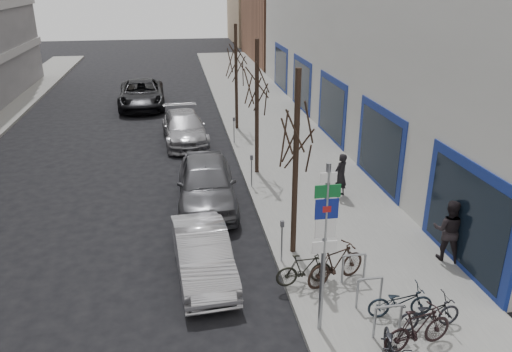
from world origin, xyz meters
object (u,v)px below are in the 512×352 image
object	(u,v)px
meter_mid	(252,168)
lane_car	(142,94)
highway_sign_pole	(325,240)
parked_car_back	(184,128)
bike_far_inner	(336,264)
pedestrian_far	(449,230)
bike_mid_curb	(401,299)
meter_front	(282,237)
pedestrian_near	(341,175)
tree_near	(297,121)
tree_far	(236,53)
meter_back	(234,128)
bike_near_left	(392,348)
parked_car_front	(203,254)
bike_near_right	(418,328)
parked_car_mid	(206,183)
bike_rack	(369,289)
tree_mid	(257,76)
bike_mid_inner	(304,269)
bike_far_curb	(430,310)

from	to	relation	value
meter_mid	lane_car	distance (m)	14.99
highway_sign_pole	parked_car_back	size ratio (longest dim) A/B	0.84
bike_far_inner	pedestrian_far	size ratio (longest dim) A/B	1.02
bike_mid_curb	bike_far_inner	bearing A→B (deg)	37.99
meter_front	lane_car	size ratio (longest dim) A/B	0.21
pedestrian_near	meter_mid	bearing A→B (deg)	-58.82
tree_near	bike_mid_curb	size ratio (longest dim) A/B	3.52
tree_far	meter_back	size ratio (longest dim) A/B	4.33
bike_near_left	lane_car	size ratio (longest dim) A/B	0.27
bike_mid_curb	parked_car_front	world-z (taller)	parked_car_front
tree_far	meter_mid	world-z (taller)	tree_far
bike_near_left	bike_mid_curb	distance (m)	1.79
tree_far	bike_near_right	world-z (taller)	tree_far
parked_car_front	parked_car_mid	xyz separation A→B (m)	(0.42, 4.57, 0.19)
meter_mid	bike_mid_curb	bearing A→B (deg)	-75.00
bike_far_inner	parked_car_back	xyz separation A→B (m)	(-3.52, 13.28, 0.01)
highway_sign_pole	meter_front	bearing A→B (deg)	94.75
meter_front	meter_back	bearing A→B (deg)	90.00
tree_near	parked_car_mid	xyz separation A→B (m)	(-2.25, 3.94, -3.25)
pedestrian_far	highway_sign_pole	bearing A→B (deg)	61.88
bike_rack	tree_mid	size ratio (longest dim) A/B	0.41
tree_near	lane_car	size ratio (longest dim) A/B	0.93
pedestrian_near	bike_near_left	bearing A→B (deg)	44.48
bike_rack	bike_mid_inner	size ratio (longest dim) A/B	1.48
tree_mid	parked_car_back	world-z (taller)	tree_mid
meter_back	parked_car_front	distance (m)	11.35
bike_mid_curb	meter_mid	bearing A→B (deg)	19.15
highway_sign_pole	meter_mid	distance (m)	8.65
bike_mid_inner	parked_car_front	distance (m)	2.77
bike_far_curb	parked_car_mid	size ratio (longest dim) A/B	0.31
meter_mid	lane_car	xyz separation A→B (m)	(-4.77, 14.21, -0.09)
meter_mid	parked_car_mid	bearing A→B (deg)	-149.48
tree_mid	lane_car	size ratio (longest dim) A/B	0.93
meter_mid	meter_back	xyz separation A→B (m)	(0.00, 5.50, 0.00)
meter_front	parked_car_back	xyz separation A→B (m)	(-2.35, 12.01, -0.19)
highway_sign_pole	bike_mid_inner	bearing A→B (deg)	87.43
tree_near	parked_car_front	distance (m)	4.40
bike_far_inner	bike_far_curb	bearing A→B (deg)	-166.72
tree_near	meter_front	xyz separation A→B (m)	(-0.45, -0.50, -3.19)
meter_front	lane_car	bearing A→B (deg)	103.62
tree_mid	parked_car_mid	world-z (taller)	tree_mid
bike_rack	tree_near	bearing A→B (deg)	112.48
tree_far	lane_car	xyz separation A→B (m)	(-5.22, 6.21, -3.28)
highway_sign_pole	bike_rack	bearing A→B (deg)	23.59
bike_far_inner	lane_car	xyz separation A→B (m)	(-5.94, 20.97, 0.11)
meter_front	parked_car_mid	xyz separation A→B (m)	(-1.80, 4.44, -0.06)
tree_near	bike_mid_curb	distance (m)	5.16
bike_near_right	parked_car_front	xyz separation A→B (m)	(-4.35, 3.83, -0.01)
meter_back	bike_near_right	world-z (taller)	meter_back
bike_near_right	bike_mid_curb	size ratio (longest dim) A/B	1.10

